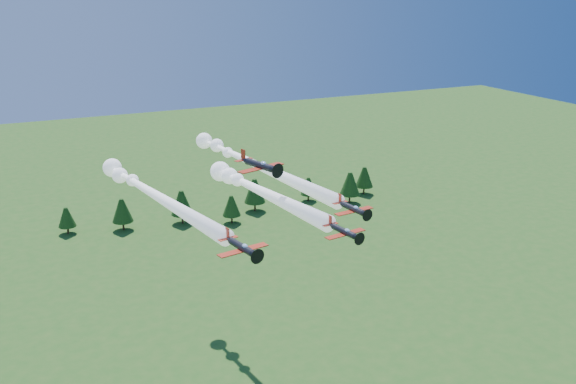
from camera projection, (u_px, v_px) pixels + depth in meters
name	position (u px, v px, depth m)	size (l,w,h in m)	color
plane_lead	(256.00, 188.00, 108.45)	(11.04, 41.68, 3.70)	black
plane_left	(151.00, 192.00, 112.36)	(14.95, 54.21, 3.70)	black
plane_right	(251.00, 162.00, 130.07)	(12.77, 60.15, 3.70)	black
plane_slot	(260.00, 165.00, 99.79)	(8.34, 9.26, 2.93)	black
treeline	(151.00, 208.00, 201.17)	(165.18, 18.31, 11.87)	#382314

